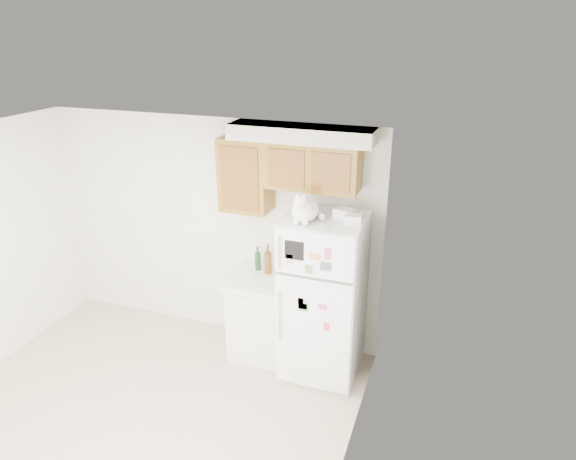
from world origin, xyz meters
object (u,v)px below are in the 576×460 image
at_px(refrigerator, 323,297).
at_px(storage_box_back, 344,214).
at_px(cat, 304,209).
at_px(base_counter, 262,315).
at_px(storage_box_front, 353,220).
at_px(bottle_amber, 268,259).
at_px(bottle_green, 258,258).

xyz_separation_m(refrigerator, storage_box_back, (0.17, 0.03, 0.90)).
bearing_deg(cat, base_counter, 156.86).
bearing_deg(base_counter, refrigerator, -6.09).
bearing_deg(storage_box_front, storage_box_back, 127.69).
relative_size(base_counter, cat, 2.09).
relative_size(storage_box_back, bottle_amber, 0.55).
bearing_deg(bottle_green, refrigerator, -16.37).
relative_size(base_counter, storage_box_back, 5.11).
bearing_deg(storage_box_front, base_counter, 163.50).
distance_m(refrigerator, storage_box_front, 0.94).
xyz_separation_m(cat, storage_box_front, (0.44, 0.07, -0.07)).
relative_size(base_counter, bottle_amber, 2.80).
relative_size(cat, storage_box_back, 2.45).
xyz_separation_m(refrigerator, cat, (-0.16, -0.15, 0.96)).
bearing_deg(cat, storage_box_front, 9.63).
height_order(storage_box_back, bottle_amber, storage_box_back).
bearing_deg(bottle_amber, storage_box_back, -10.88).
bearing_deg(cat, refrigerator, 44.44).
bearing_deg(cat, bottle_green, 148.65).
distance_m(base_counter, bottle_amber, 0.63).
bearing_deg(storage_box_front, bottle_amber, 156.58).
relative_size(storage_box_front, bottle_green, 0.56).
relative_size(storage_box_back, storage_box_front, 1.20).
xyz_separation_m(cat, bottle_green, (-0.63, 0.39, -0.76)).
bearing_deg(refrigerator, storage_box_back, 9.32).
bearing_deg(cat, storage_box_back, 29.01).
distance_m(base_counter, bottle_green, 0.62).
distance_m(cat, storage_box_back, 0.38).
height_order(cat, bottle_green, cat).
distance_m(base_counter, cat, 1.47).
bearing_deg(base_counter, bottle_amber, 73.84).
bearing_deg(bottle_green, cat, -31.35).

